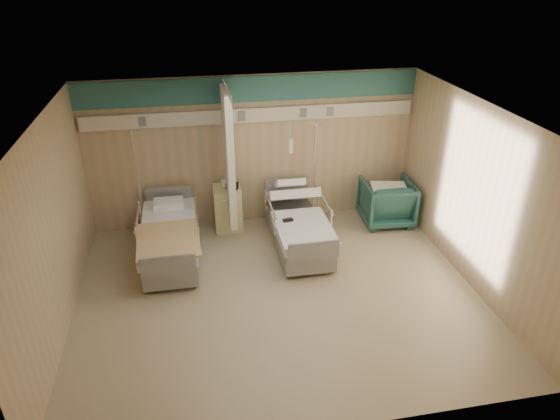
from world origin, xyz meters
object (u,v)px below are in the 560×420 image
(bed_right, at_px, (299,231))
(bed_left, at_px, (170,243))
(iv_stand_right, at_px, (313,201))
(bedside_cabinet, at_px, (228,208))
(iv_stand_left, at_px, (143,216))
(visitor_armchair, at_px, (387,202))

(bed_right, height_order, bed_left, same)
(bed_left, bearing_deg, iv_stand_right, 19.24)
(iv_stand_right, bearing_deg, bedside_cabinet, -178.52)
(iv_stand_right, height_order, iv_stand_left, iv_stand_left)
(bed_left, distance_m, iv_stand_left, 1.02)
(bed_left, xyz_separation_m, iv_stand_left, (-0.48, 0.90, 0.10))
(bedside_cabinet, height_order, iv_stand_left, iv_stand_left)
(bed_right, xyz_separation_m, iv_stand_left, (-2.68, 0.90, 0.10))
(bedside_cabinet, xyz_separation_m, visitor_armchair, (3.00, -0.30, 0.00))
(visitor_armchair, xyz_separation_m, iv_stand_left, (-4.53, 0.30, -0.01))
(bedside_cabinet, bearing_deg, bed_right, -38.05)
(bed_left, relative_size, iv_stand_left, 1.06)
(visitor_armchair, distance_m, iv_stand_right, 1.39)
(bedside_cabinet, bearing_deg, visitor_armchair, -5.71)
(iv_stand_left, bearing_deg, iv_stand_right, 0.81)
(bed_left, distance_m, iv_stand_right, 2.86)
(bed_left, relative_size, iv_stand_right, 1.11)
(bed_left, bearing_deg, bedside_cabinet, 40.60)
(bed_right, height_order, visitor_armchair, visitor_armchair)
(bed_left, bearing_deg, visitor_armchair, 8.43)
(iv_stand_left, bearing_deg, visitor_armchair, -3.76)
(visitor_armchair, bearing_deg, bed_right, 21.46)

